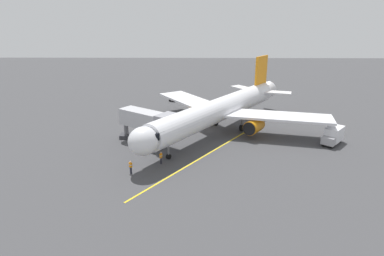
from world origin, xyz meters
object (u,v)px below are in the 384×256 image
(jet_bridge, at_px, (151,122))
(box_truck_portside, at_px, (333,135))
(ground_crew_marshaller, at_px, (131,167))
(ground_crew_wing_walker, at_px, (161,158))
(airplane, at_px, (221,109))
(baggage_cart_near_nose, at_px, (174,98))
(ground_crew_loader, at_px, (153,128))

(jet_bridge, distance_m, box_truck_portside, 27.86)
(ground_crew_marshaller, xyz_separation_m, ground_crew_wing_walker, (-3.46, -2.92, 0.00))
(ground_crew_wing_walker, height_order, box_truck_portside, box_truck_portside)
(ground_crew_marshaller, bearing_deg, jet_bridge, -98.22)
(airplane, xyz_separation_m, ground_crew_marshaller, (12.27, 15.75, -3.12))
(airplane, height_order, box_truck_portside, airplane)
(ground_crew_wing_walker, height_order, baggage_cart_near_nose, ground_crew_wing_walker)
(ground_crew_wing_walker, bearing_deg, ground_crew_marshaller, 40.16)
(airplane, relative_size, ground_crew_wing_walker, 20.53)
(ground_crew_loader, relative_size, baggage_cart_near_nose, 0.58)
(ground_crew_marshaller, distance_m, ground_crew_loader, 15.17)
(jet_bridge, height_order, ground_crew_loader, jet_bridge)
(baggage_cart_near_nose, bearing_deg, jet_bridge, 87.06)
(ground_crew_wing_walker, bearing_deg, ground_crew_loader, -77.92)
(jet_bridge, bearing_deg, baggage_cart_near_nose, -92.94)
(ground_crew_marshaller, xyz_separation_m, box_truck_portside, (-29.13, -10.47, 0.50))
(ground_crew_marshaller, relative_size, baggage_cart_near_nose, 0.58)
(ground_crew_wing_walker, distance_m, ground_crew_loader, 12.51)
(jet_bridge, distance_m, ground_crew_wing_walker, 7.58)
(airplane, xyz_separation_m, ground_crew_wing_walker, (8.81, 12.84, -3.12))
(airplane, bearing_deg, box_truck_portside, 162.61)
(airplane, xyz_separation_m, box_truck_portside, (-16.86, 5.28, -2.62))
(jet_bridge, distance_m, ground_crew_marshaller, 10.13)
(jet_bridge, height_order, baggage_cart_near_nose, jet_bridge)
(baggage_cart_near_nose, bearing_deg, ground_crew_marshaller, 85.72)
(ground_crew_loader, height_order, baggage_cart_near_nose, ground_crew_loader)
(airplane, bearing_deg, baggage_cart_near_nose, -67.15)
(airplane, distance_m, ground_crew_loader, 11.86)
(jet_bridge, bearing_deg, airplane, -150.58)
(ground_crew_loader, distance_m, baggage_cart_near_nose, 23.05)
(ground_crew_marshaller, distance_m, baggage_cart_near_nose, 38.22)
(box_truck_portside, bearing_deg, airplane, -17.39)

